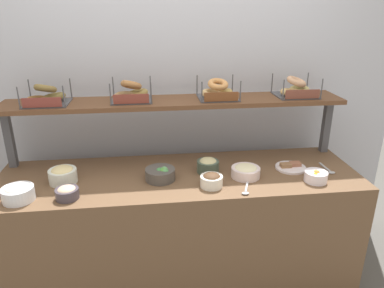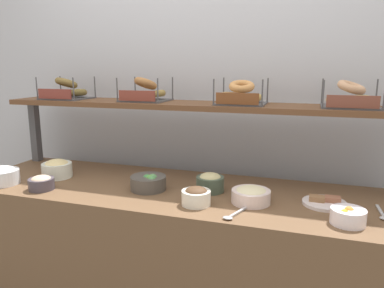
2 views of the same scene
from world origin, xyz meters
TOP-DOWN VIEW (x-y plane):
  - ground_plane at (0.00, 0.00)m, footprint 8.00×8.00m
  - back_wall at (0.00, 0.55)m, footprint 3.54×0.06m
  - deli_counter at (0.00, 0.00)m, footprint 2.34×0.70m
  - shelf_riser_left at (-1.11, 0.27)m, footprint 0.05×0.05m
  - shelf_riser_right at (1.11, 0.27)m, footprint 0.05×0.05m
  - upper_shelf at (0.00, 0.27)m, footprint 2.30×0.32m
  - bowl_veggie_mix at (-0.12, -0.06)m, footprint 0.19×0.19m
  - bowl_cream_cheese at (-0.93, -0.22)m, footprint 0.18×0.18m
  - bowl_chocolate_spread at (0.18, -0.18)m, footprint 0.14×0.14m
  - bowl_tuna_salad at (-0.66, -0.23)m, footprint 0.13×0.13m
  - bowl_egg_salad at (-0.72, -0.02)m, footprint 0.17×0.17m
  - bowl_hummus at (0.19, 0.02)m, footprint 0.14×0.14m
  - bowl_fruit_salad at (0.83, -0.20)m, footprint 0.14×0.14m
  - bowl_potato_salad at (0.42, -0.08)m, footprint 0.18×0.18m
  - serving_plate_white at (0.75, 0.00)m, footprint 0.20×0.20m
  - serving_spoon_near_plate at (0.99, -0.07)m, footprint 0.04×0.18m
  - serving_spoon_by_edge at (0.37, -0.27)m, footprint 0.08×0.17m
  - bagel_basket_cinnamon_raisin at (-0.83, 0.26)m, footprint 0.28×0.26m
  - bagel_basket_everything at (-0.29, 0.29)m, footprint 0.27×0.24m
  - bagel_basket_sesame at (0.29, 0.27)m, footprint 0.29×0.27m
  - bagel_basket_plain at (0.85, 0.28)m, footprint 0.29×0.26m

SIDE VIEW (x-z plane):
  - ground_plane at x=0.00m, z-range 0.00..0.00m
  - deli_counter at x=0.00m, z-range 0.00..0.85m
  - serving_spoon_near_plate at x=0.99m, z-range 0.85..0.86m
  - serving_spoon_by_edge at x=0.37m, z-range 0.85..0.86m
  - serving_plate_white at x=0.75m, z-range 0.84..0.88m
  - bowl_fruit_salad at x=0.83m, z-range 0.85..0.92m
  - bowl_tuna_salad at x=-0.66m, z-range 0.85..0.93m
  - bowl_potato_salad at x=0.42m, z-range 0.85..0.93m
  - bowl_veggie_mix at x=-0.12m, z-range 0.85..0.93m
  - bowl_chocolate_spread at x=0.18m, z-range 0.85..0.94m
  - bowl_hummus at x=0.19m, z-range 0.85..0.95m
  - bowl_cream_cheese at x=-0.93m, z-range 0.85..0.95m
  - bowl_egg_salad at x=-0.72m, z-range 0.85..0.96m
  - shelf_riser_left at x=-1.11m, z-range 0.85..1.25m
  - shelf_riser_right at x=1.11m, z-range 0.85..1.25m
  - back_wall at x=0.00m, z-range 0.00..2.40m
  - upper_shelf at x=0.00m, z-range 1.25..1.28m
  - bagel_basket_plain at x=0.85m, z-range 1.26..1.40m
  - bagel_basket_sesame at x=0.29m, z-range 1.26..1.40m
  - bagel_basket_cinnamon_raisin at x=-0.83m, z-range 1.26..1.40m
  - bagel_basket_everything at x=-0.29m, z-range 1.25..1.40m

